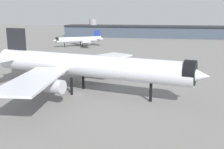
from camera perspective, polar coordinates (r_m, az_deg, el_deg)
ground at (r=79.29m, az=-7.60°, el=-4.25°), size 900.00×900.00×0.00m
airliner_near_gate at (r=78.62m, az=-5.92°, el=1.86°), size 69.60×62.67×18.76m
airliner_far_taxiway at (r=193.64m, az=-7.07°, el=7.46°), size 33.42×29.71×11.16m
terminal_building at (r=269.06m, az=14.42°, el=8.92°), size 233.40×26.18×17.55m
service_truck_front at (r=112.99m, az=8.54°, el=1.76°), size 2.94×5.66×3.00m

